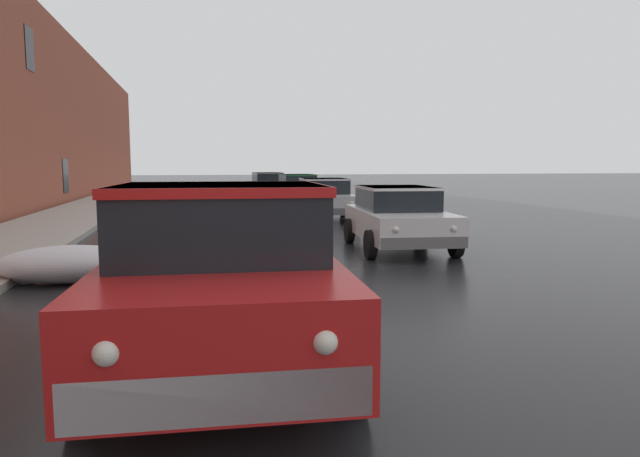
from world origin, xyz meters
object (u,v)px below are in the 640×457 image
pickup_truck_red_approaching_near_lane (222,271)px  sedan_green_parked_far_down_block (298,188)px  sedan_silver_parked_kerbside_mid (324,198)px  sedan_white_parked_kerbside_close (398,216)px  sedan_grey_queued_behind_truck (268,184)px

pickup_truck_red_approaching_near_lane → sedan_green_parked_far_down_block: size_ratio=1.27×
pickup_truck_red_approaching_near_lane → sedan_silver_parked_kerbside_mid: (4.14, 13.78, -0.13)m
sedan_white_parked_kerbside_close → sedan_green_parked_far_down_block: bearing=88.7°
sedan_white_parked_kerbside_close → sedan_green_parked_far_down_block: same height
sedan_white_parked_kerbside_close → sedan_grey_queued_behind_truck: same height
pickup_truck_red_approaching_near_lane → sedan_green_parked_far_down_block: bearing=78.0°
pickup_truck_red_approaching_near_lane → sedan_green_parked_far_down_block: 21.93m
sedan_white_parked_kerbside_close → sedan_grey_queued_behind_truck: (-0.39, 20.75, -0.00)m
sedan_white_parked_kerbside_close → sedan_silver_parked_kerbside_mid: (-0.08, 7.23, -0.00)m
pickup_truck_red_approaching_near_lane → sedan_white_parked_kerbside_close: bearing=57.2°
sedan_white_parked_kerbside_close → sedan_grey_queued_behind_truck: bearing=91.1°
sedan_silver_parked_kerbside_mid → sedan_white_parked_kerbside_close: bearing=-89.4°
sedan_white_parked_kerbside_close → sedan_silver_parked_kerbside_mid: 7.23m
sedan_green_parked_far_down_block → sedan_grey_queued_behind_truck: (-0.73, 5.85, 0.00)m
sedan_grey_queued_behind_truck → pickup_truck_red_approaching_near_lane: bearing=-98.0°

